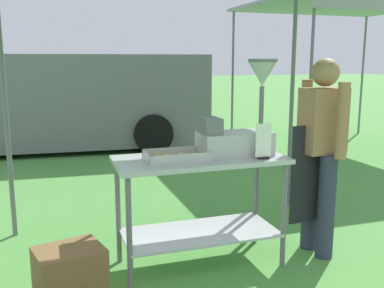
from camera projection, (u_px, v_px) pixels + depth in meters
ground_plane at (96, 147)px, 8.16m from camera, size 70.00×70.00×0.00m
donut_cart at (200, 187)px, 3.37m from camera, size 1.30×0.59×0.87m
donut_tray at (176, 157)px, 3.23m from camera, size 0.47×0.27×0.07m
donut_fryer at (239, 125)px, 3.38m from camera, size 0.61×0.28×0.74m
menu_sign at (263, 144)px, 3.26m from camera, size 0.13×0.05×0.27m
vendor at (321, 147)px, 3.53m from camera, size 0.46×0.54×1.61m
supply_crate at (70, 272)px, 3.01m from camera, size 0.51×0.45×0.34m
van_grey at (50, 100)px, 7.96m from camera, size 5.65×2.38×1.69m
neighbour_tent at (349, 8)px, 7.48m from camera, size 3.25×2.88×2.55m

